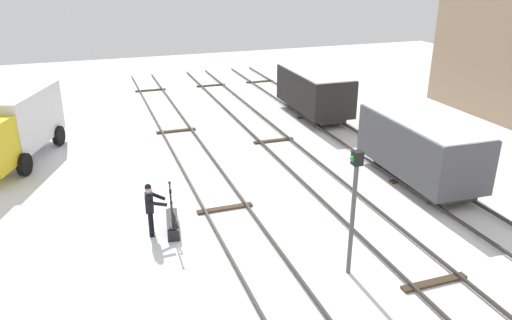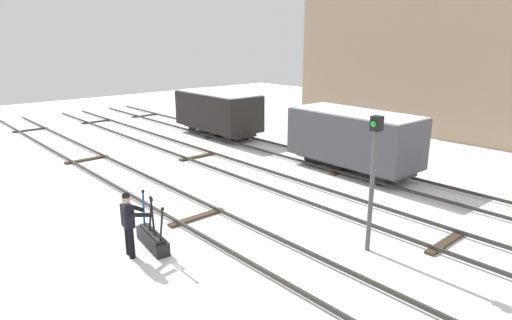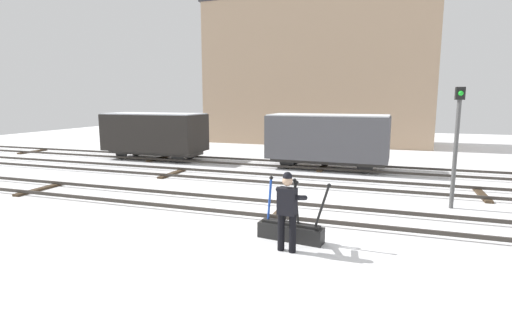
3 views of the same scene
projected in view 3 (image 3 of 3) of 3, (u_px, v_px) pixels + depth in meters
ground_plane at (280, 214)px, 10.92m from camera, size 60.00×60.00×0.00m
track_main_line at (280, 210)px, 10.90m from camera, size 44.00×1.94×0.18m
track_siding_near at (308, 181)px, 14.68m from camera, size 44.00×1.94×0.18m
track_siding_far at (322, 166)px, 17.96m from camera, size 44.00×1.94×0.18m
switch_lever_frame at (291, 230)px, 8.83m from camera, size 1.68×0.57×1.45m
rail_worker at (288, 207)px, 8.10m from camera, size 0.60×0.67×1.71m
signal_post at (457, 135)px, 11.12m from camera, size 0.24×0.32×3.53m
apartment_building at (316, 72)px, 28.29m from camera, size 16.12×5.62×10.33m
freight_car_mid_siding at (328, 138)px, 17.69m from camera, size 5.45×2.39×2.51m
freight_car_back_track at (155, 133)px, 20.58m from camera, size 5.34×2.38×2.46m
perched_bird_roof_right at (302, 0)px, 28.51m from camera, size 0.12×0.27×0.13m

